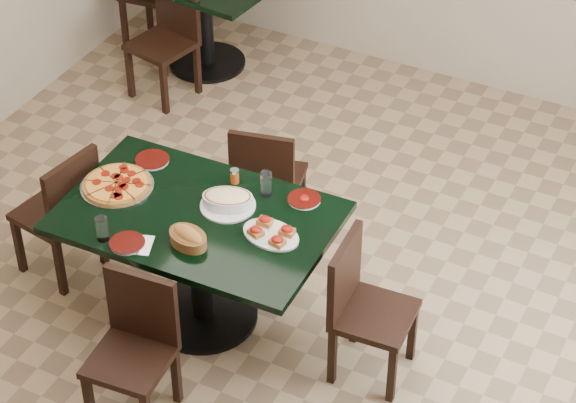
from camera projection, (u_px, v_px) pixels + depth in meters
The scene contains 20 objects.
floor at pixel (265, 296), 6.53m from camera, with size 5.50×5.50×0.00m, color #876F4E.
room_shell at pixel (552, 28), 6.65m from camera, with size 5.50×5.50×5.50m.
main_table at pixel (199, 241), 6.05m from camera, with size 1.47×0.97×0.75m.
back_table at pixel (204, 2), 8.23m from camera, with size 1.14×0.88×0.75m.
chair_far at pixel (266, 178), 6.67m from camera, with size 0.46×0.46×0.83m.
chair_near at pixel (136, 341), 5.61m from camera, with size 0.42×0.42×0.83m.
chair_right at pixel (361, 302), 5.82m from camera, with size 0.42×0.42×0.84m.
chair_left at pixel (64, 209), 6.41m from camera, with size 0.46×0.46×0.86m.
back_chair_near at pixel (169, 32), 7.97m from camera, with size 0.48×0.48×0.87m.
pepperoni_pizza at pixel (117, 185), 6.11m from camera, with size 0.40×0.40×0.04m.
lasagna_casserole at pixel (228, 200), 5.96m from camera, with size 0.31×0.30×0.09m.
bread_basket at pixel (188, 237), 5.73m from camera, with size 0.26×0.22×0.10m.
bruschetta_platter at pixel (271, 232), 5.78m from camera, with size 0.36×0.27×0.05m.
side_plate_near at pixel (127, 243), 5.74m from camera, with size 0.19×0.19×0.02m.
side_plate_far_r at pixel (304, 199), 6.02m from camera, with size 0.18×0.18×0.03m.
side_plate_far_l at pixel (152, 160), 6.30m from camera, with size 0.19×0.19×0.02m.
napkin_setting at pixel (137, 245), 5.74m from camera, with size 0.20×0.20×0.01m.
water_glass_a at pixel (266, 184), 6.03m from camera, with size 0.07×0.07×0.14m, color white.
water_glass_b at pixel (102, 229), 5.73m from camera, with size 0.06×0.06×0.14m, color white.
pepper_shaker at pixel (235, 176), 6.13m from camera, with size 0.05×0.05×0.09m.
Camera 1 is at (2.29, -4.20, 4.49)m, focal length 70.00 mm.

